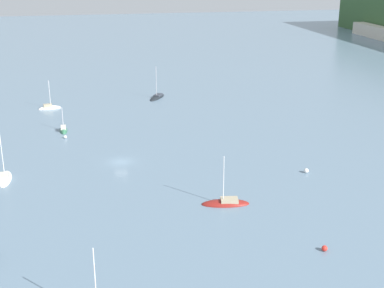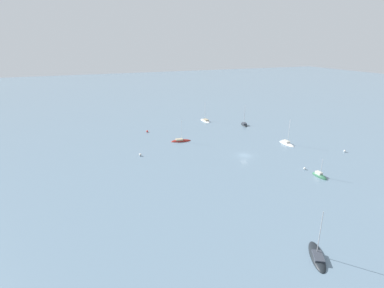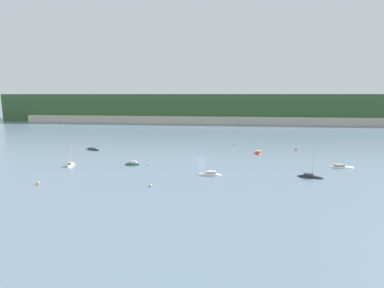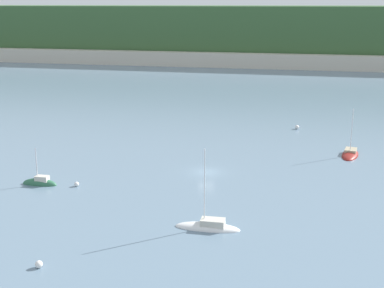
{
  "view_description": "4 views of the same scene",
  "coord_description": "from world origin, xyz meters",
  "px_view_note": "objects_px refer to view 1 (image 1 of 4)",
  "views": [
    {
      "loc": [
        99.69,
        -6.71,
        38.19
      ],
      "look_at": [
        -0.55,
        14.57,
        2.52
      ],
      "focal_mm": 50.0,
      "sensor_mm": 36.0,
      "label": 1
    },
    {
      "loc": [
        -83.13,
        52.84,
        37.57
      ],
      "look_at": [
        14.49,
        13.83,
        1.35
      ],
      "focal_mm": 28.0,
      "sensor_mm": 36.0,
      "label": 2
    },
    {
      "loc": [
        9.75,
        -110.26,
        24.32
      ],
      "look_at": [
        -4.89,
        12.5,
        3.85
      ],
      "focal_mm": 28.0,
      "sensor_mm": 36.0,
      "label": 3
    },
    {
      "loc": [
        15.75,
        -79.7,
        26.17
      ],
      "look_at": [
        -3.9,
        6.76,
        2.66
      ],
      "focal_mm": 50.0,
      "sensor_mm": 36.0,
      "label": 4
    }
  ],
  "objects_px": {
    "mooring_buoy_2": "(306,171)",
    "mooring_buoy_3": "(325,248)",
    "sailboat_0": "(157,98)",
    "sailboat_1": "(64,131)",
    "sailboat_6": "(226,204)",
    "sailboat_3": "(50,108)",
    "sailboat_4": "(5,179)",
    "mooring_buoy_4": "(65,137)"
  },
  "relations": [
    {
      "from": "sailboat_4",
      "to": "mooring_buoy_2",
      "type": "height_order",
      "value": "sailboat_4"
    },
    {
      "from": "sailboat_0",
      "to": "mooring_buoy_4",
      "type": "height_order",
      "value": "sailboat_0"
    },
    {
      "from": "mooring_buoy_2",
      "to": "mooring_buoy_4",
      "type": "height_order",
      "value": "mooring_buoy_2"
    },
    {
      "from": "sailboat_0",
      "to": "sailboat_3",
      "type": "bearing_deg",
      "value": -47.94
    },
    {
      "from": "sailboat_4",
      "to": "mooring_buoy_4",
      "type": "height_order",
      "value": "sailboat_4"
    },
    {
      "from": "sailboat_4",
      "to": "sailboat_1",
      "type": "bearing_deg",
      "value": -21.74
    },
    {
      "from": "sailboat_0",
      "to": "sailboat_6",
      "type": "xyz_separation_m",
      "value": [
        72.61,
        0.58,
        0.02
      ]
    },
    {
      "from": "sailboat_0",
      "to": "sailboat_3",
      "type": "relative_size",
      "value": 1.16
    },
    {
      "from": "sailboat_0",
      "to": "sailboat_1",
      "type": "distance_m",
      "value": 37.34
    },
    {
      "from": "sailboat_1",
      "to": "mooring_buoy_3",
      "type": "distance_m",
      "value": 72.66
    },
    {
      "from": "sailboat_3",
      "to": "sailboat_6",
      "type": "height_order",
      "value": "sailboat_6"
    },
    {
      "from": "sailboat_6",
      "to": "mooring_buoy_4",
      "type": "height_order",
      "value": "sailboat_6"
    },
    {
      "from": "sailboat_4",
      "to": "mooring_buoy_4",
      "type": "bearing_deg",
      "value": -27.4
    },
    {
      "from": "sailboat_1",
      "to": "mooring_buoy_4",
      "type": "bearing_deg",
      "value": -176.89
    },
    {
      "from": "mooring_buoy_2",
      "to": "mooring_buoy_4",
      "type": "relative_size",
      "value": 1.27
    },
    {
      "from": "mooring_buoy_2",
      "to": "sailboat_3",
      "type": "bearing_deg",
      "value": -139.15
    },
    {
      "from": "mooring_buoy_2",
      "to": "mooring_buoy_3",
      "type": "height_order",
      "value": "mooring_buoy_2"
    },
    {
      "from": "sailboat_3",
      "to": "mooring_buoy_4",
      "type": "bearing_deg",
      "value": -90.03
    },
    {
      "from": "mooring_buoy_2",
      "to": "sailboat_4",
      "type": "bearing_deg",
      "value": -98.76
    },
    {
      "from": "sailboat_6",
      "to": "mooring_buoy_2",
      "type": "bearing_deg",
      "value": -142.55
    },
    {
      "from": "mooring_buoy_2",
      "to": "mooring_buoy_3",
      "type": "xyz_separation_m",
      "value": [
        27.12,
        -9.06,
        -0.03
      ]
    },
    {
      "from": "sailboat_6",
      "to": "mooring_buoy_2",
      "type": "xyz_separation_m",
      "value": [
        -9.92,
        18.42,
        0.35
      ]
    },
    {
      "from": "sailboat_0",
      "to": "mooring_buoy_3",
      "type": "distance_m",
      "value": 90.35
    },
    {
      "from": "sailboat_1",
      "to": "sailboat_3",
      "type": "xyz_separation_m",
      "value": [
        -20.76,
        -3.98,
        0.02
      ]
    },
    {
      "from": "sailboat_1",
      "to": "sailboat_4",
      "type": "relative_size",
      "value": 0.62
    },
    {
      "from": "sailboat_0",
      "to": "sailboat_4",
      "type": "distance_m",
      "value": 65.17
    },
    {
      "from": "mooring_buoy_3",
      "to": "sailboat_6",
      "type": "bearing_deg",
      "value": -151.44
    },
    {
      "from": "mooring_buoy_3",
      "to": "mooring_buoy_2",
      "type": "bearing_deg",
      "value": 161.53
    },
    {
      "from": "mooring_buoy_2",
      "to": "mooring_buoy_3",
      "type": "bearing_deg",
      "value": -18.47
    },
    {
      "from": "sailboat_6",
      "to": "mooring_buoy_3",
      "type": "relative_size",
      "value": 11.14
    },
    {
      "from": "sailboat_3",
      "to": "sailboat_0",
      "type": "bearing_deg",
      "value": 1.61
    },
    {
      "from": "sailboat_0",
      "to": "mooring_buoy_3",
      "type": "bearing_deg",
      "value": 37.2
    },
    {
      "from": "mooring_buoy_2",
      "to": "mooring_buoy_3",
      "type": "distance_m",
      "value": 28.59
    },
    {
      "from": "sailboat_3",
      "to": "mooring_buoy_2",
      "type": "height_order",
      "value": "sailboat_3"
    },
    {
      "from": "sailboat_0",
      "to": "sailboat_1",
      "type": "relative_size",
      "value": 1.52
    },
    {
      "from": "sailboat_1",
      "to": "mooring_buoy_3",
      "type": "relative_size",
      "value": 7.99
    },
    {
      "from": "sailboat_1",
      "to": "sailboat_0",
      "type": "bearing_deg",
      "value": -45.84
    },
    {
      "from": "mooring_buoy_3",
      "to": "sailboat_0",
      "type": "bearing_deg",
      "value": -173.69
    },
    {
      "from": "sailboat_3",
      "to": "mooring_buoy_4",
      "type": "distance_m",
      "value": 26.81
    },
    {
      "from": "sailboat_6",
      "to": "mooring_buoy_3",
      "type": "bearing_deg",
      "value": 127.69
    },
    {
      "from": "mooring_buoy_3",
      "to": "mooring_buoy_4",
      "type": "height_order",
      "value": "mooring_buoy_3"
    },
    {
      "from": "sailboat_3",
      "to": "sailboat_4",
      "type": "distance_m",
      "value": 48.63
    }
  ]
}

